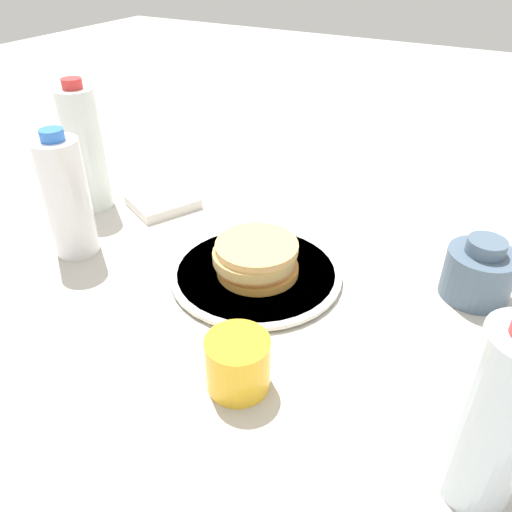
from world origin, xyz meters
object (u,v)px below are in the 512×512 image
at_px(water_bottle_near, 498,419).
at_px(cream_jug, 479,272).
at_px(juice_glass, 238,363).
at_px(pancake_stack, 256,258).
at_px(plate, 256,273).
at_px(water_bottle_mid, 85,149).
at_px(water_bottle_far, 67,198).

bearing_deg(water_bottle_near, cream_jug, 9.21).
relative_size(juice_glass, cream_jug, 0.78).
bearing_deg(pancake_stack, plate, 27.14).
distance_m(water_bottle_near, water_bottle_mid, 0.83).
height_order(pancake_stack, water_bottle_mid, water_bottle_mid).
height_order(pancake_stack, water_bottle_far, water_bottle_far).
distance_m(juice_glass, water_bottle_near, 0.29).
relative_size(plate, water_bottle_near, 1.23).
bearing_deg(juice_glass, water_bottle_far, 72.72).
distance_m(juice_glass, water_bottle_far, 0.43).
height_order(water_bottle_near, water_bottle_far, water_bottle_near).
bearing_deg(juice_glass, water_bottle_near, -90.01).
bearing_deg(water_bottle_far, cream_jug, -71.81).
distance_m(water_bottle_near, water_bottle_far, 0.70).
xyz_separation_m(plate, water_bottle_far, (-0.09, 0.31, 0.10)).
xyz_separation_m(plate, water_bottle_mid, (0.06, 0.41, 0.11)).
distance_m(juice_glass, cream_jug, 0.40).
xyz_separation_m(cream_jug, water_bottle_near, (-0.33, -0.05, 0.06)).
xyz_separation_m(pancake_stack, juice_glass, (-0.21, -0.09, -0.00)).
distance_m(cream_jug, water_bottle_near, 0.34).
xyz_separation_m(water_bottle_near, water_bottle_far, (0.13, 0.69, -0.00)).
height_order(pancake_stack, juice_glass, juice_glass).
relative_size(cream_jug, water_bottle_mid, 0.41).
bearing_deg(water_bottle_mid, pancake_stack, -98.22).
distance_m(plate, water_bottle_far, 0.34).
distance_m(pancake_stack, cream_jug, 0.34).
relative_size(pancake_stack, cream_jug, 1.36).
height_order(plate, pancake_stack, pancake_stack).
height_order(plate, juice_glass, juice_glass).
relative_size(pancake_stack, water_bottle_mid, 0.55).
xyz_separation_m(juice_glass, cream_jug, (0.33, -0.23, 0.01)).
xyz_separation_m(pancake_stack, water_bottle_near, (-0.21, -0.37, 0.07)).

